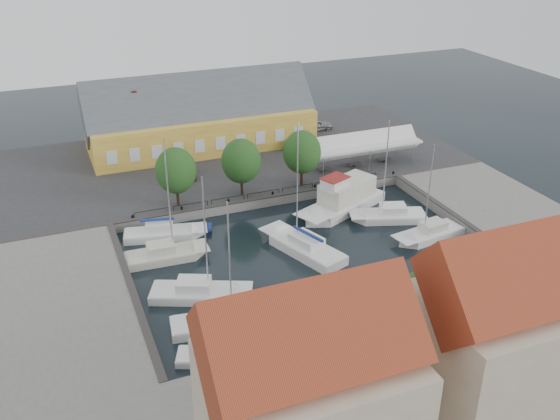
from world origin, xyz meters
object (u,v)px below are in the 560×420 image
Objects in this scene: west_boat_d at (221,323)px; tent_canopy at (363,144)px; center_sailboat at (304,249)px; car_silver at (316,125)px; car_red at (187,172)px; west_boat_a at (163,235)px; west_boat_c at (199,294)px; east_boat_a at (389,217)px; east_boat_b at (430,235)px; warehouse at (195,121)px; trawler at (343,201)px; launch_nw at (192,230)px; west_boat_b at (165,256)px; launch_sw at (211,359)px.

tent_canopy is at bearing 42.77° from west_boat_d.
tent_canopy is at bearing 46.15° from center_sailboat.
car_silver reaches higher than car_red.
west_boat_a is 11.29m from west_boat_c.
east_boat_a reaches higher than car_red.
west_boat_a is at bearing 157.85° from east_boat_b.
warehouse is 33.51m from west_boat_c.
tent_canopy is (16.60, -13.86, -0.74)m from warehouse.
west_boat_d is (-8.02, -36.63, -4.16)m from warehouse.
warehouse is at bearing 114.41° from trawler.
east_boat_a reaches higher than launch_nw.
center_sailboat is 12.78m from west_boat_b.
launch_nw is (-16.15, 1.31, -0.93)m from trawler.
trawler reaches higher than car_red.
trawler reaches higher than car_silver.
trawler is at bearing 159.72° from car_silver.
east_boat_b reaches higher than trawler.
launch_sw is at bearing -159.07° from east_boat_b.
car_silver is 0.41× the size of west_boat_d.
west_boat_b reaches higher than launch_nw.
car_red is at bearing 68.40° from west_boat_b.
car_red is at bearing 107.69° from center_sailboat.
east_boat_a is at bearing -1.96° from west_boat_b.
east_boat_b is at bearing -63.94° from warehouse.
east_boat_a reaches higher than launch_sw.
trawler is 16.23m from launch_nw.
warehouse is 10.50m from car_red.
warehouse is at bearing 116.06° from east_boat_b.
launch_sw is at bearing -148.34° from east_boat_a.
center_sailboat is 1.12× the size of trawler.
car_silver is 0.43× the size of west_boat_a.
trawler is at bearing -41.89° from car_red.
west_boat_a is at bearing 146.09° from center_sailboat.
west_boat_a is (-22.41, 4.96, 0.01)m from east_boat_a.
car_silver is 36.47m from west_boat_b.
east_boat_a is at bearing -12.47° from west_boat_a.
center_sailboat is at bearing -16.23° from west_boat_b.
car_red is 0.66× the size of launch_sw.
west_boat_a is 2.88m from launch_nw.
west_boat_a is at bearing 92.30° from west_boat_c.
east_boat_a reaches higher than tent_canopy.
west_boat_a is 19.31m from launch_sw.
west_boat_c reaches higher than trawler.
east_boat_b is at bearing -25.23° from launch_nw.
west_boat_d is (0.58, -4.51, 0.01)m from west_boat_c.
west_boat_a is at bearing -164.78° from tent_canopy.
east_boat_b is 0.93× the size of west_boat_d.
west_boat_b is (-24.79, 5.62, -0.00)m from east_boat_b.
west_boat_b reaches higher than east_boat_b.
west_boat_d reaches higher than trawler.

